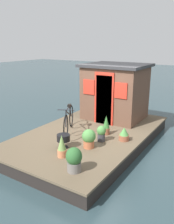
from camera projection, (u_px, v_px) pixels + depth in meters
name	position (u px, v px, depth m)	size (l,w,h in m)	color
ground_plane	(90.00, 143.00, 7.71)	(60.00, 60.00, 0.00)	#2D4247
houseboat_deck	(90.00, 137.00, 7.65)	(5.70, 3.37, 0.42)	brown
houseboat_cabin	(115.00, 91.00, 8.71)	(1.91, 2.23, 2.02)	brown
bicycle	(69.00, 120.00, 7.42)	(1.63, 0.89, 0.88)	black
potted_plant_basil	(74.00, 159.00, 5.16)	(0.36, 0.36, 0.57)	slate
potted_plant_fern	(106.00, 126.00, 7.28)	(0.22, 0.22, 0.60)	#935138
potted_plant_rosemary	(89.00, 138.00, 6.35)	(0.37, 0.37, 0.52)	#B2603D
potted_plant_lavender	(62.00, 146.00, 5.84)	(0.23, 0.23, 0.58)	#C6754C
potted_plant_thyme	(124.00, 134.00, 6.85)	(0.30, 0.30, 0.39)	#935138
potted_plant_succulent	(101.00, 133.00, 6.78)	(0.26, 0.26, 0.47)	#38383D
charcoal_grill	(63.00, 138.00, 6.34)	(0.36, 0.36, 0.38)	black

